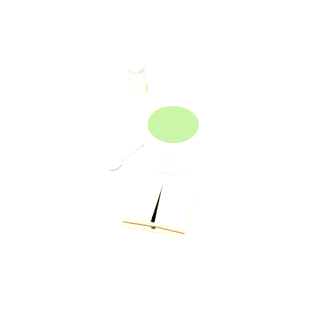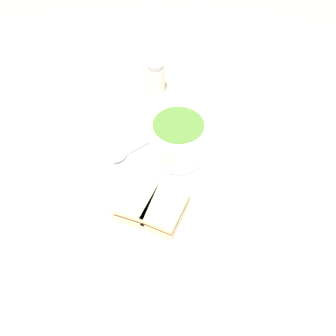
% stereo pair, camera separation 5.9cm
% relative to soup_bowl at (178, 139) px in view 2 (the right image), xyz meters
% --- Properties ---
extents(ground_plane, '(2.40, 2.40, 0.00)m').
position_rel_soup_bowl_xyz_m(ground_plane, '(-0.04, 0.04, -0.06)').
color(ground_plane, beige).
extents(plate, '(0.32, 0.32, 0.02)m').
position_rel_soup_bowl_xyz_m(plate, '(-0.04, 0.04, -0.05)').
color(plate, white).
rests_on(plate, ground_plane).
extents(soup_bowl, '(0.11, 0.11, 0.08)m').
position_rel_soup_bowl_xyz_m(soup_bowl, '(0.00, 0.00, 0.00)').
color(soup_bowl, white).
rests_on(soup_bowl, plate).
extents(spoon, '(0.05, 0.13, 0.01)m').
position_rel_soup_bowl_xyz_m(spoon, '(0.03, 0.10, -0.04)').
color(spoon, silver).
rests_on(spoon, plate).
extents(sandwich_half_near, '(0.10, 0.10, 0.03)m').
position_rel_soup_bowl_xyz_m(sandwich_half_near, '(-0.08, 0.11, -0.02)').
color(sandwich_half_near, beige).
rests_on(sandwich_half_near, plate).
extents(sandwich_half_far, '(0.10, 0.10, 0.03)m').
position_rel_soup_bowl_xyz_m(sandwich_half_far, '(-0.12, 0.07, -0.02)').
color(sandwich_half_far, beige).
rests_on(sandwich_half_far, plate).
extents(salt_shaker, '(0.04, 0.04, 0.08)m').
position_rel_soup_bowl_xyz_m(salt_shaker, '(0.21, -0.04, -0.02)').
color(salt_shaker, silver).
rests_on(salt_shaker, ground_plane).
extents(menu_sheet, '(0.27, 0.30, 0.00)m').
position_rel_soup_bowl_xyz_m(menu_sheet, '(-0.07, -0.32, -0.06)').
color(menu_sheet, white).
rests_on(menu_sheet, ground_plane).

